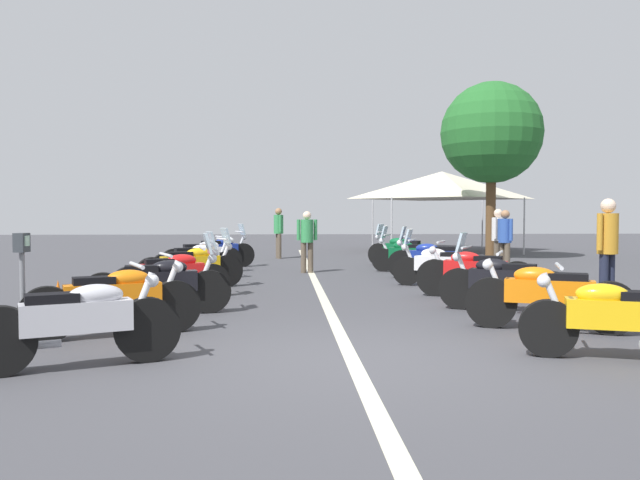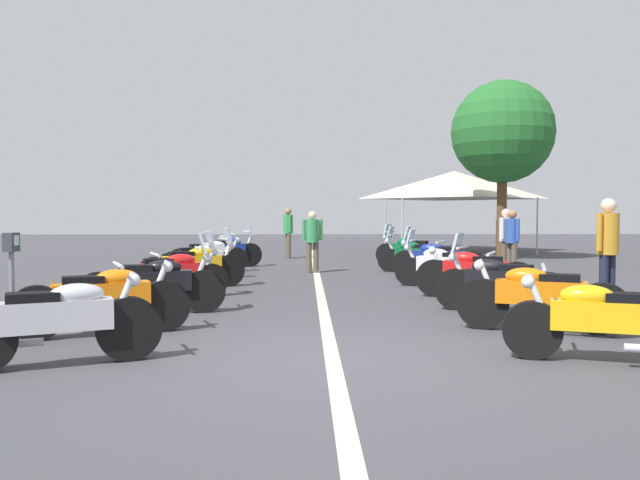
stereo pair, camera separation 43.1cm
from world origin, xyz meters
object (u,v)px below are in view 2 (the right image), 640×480
Objects in this scene: bystander_4 at (312,237)px; event_tent at (454,185)px; bystander_1 at (288,229)px; motorcycle_right_row_4 at (443,265)px; motorcycle_right_row_5 at (438,259)px; motorcycle_left_row_5 at (200,260)px; motorcycle_right_row_6 at (415,255)px; motorcycle_left_row_1 at (104,298)px; motorcycle_left_row_3 at (173,273)px; roadside_tree_0 at (503,133)px; bystander_0 at (512,237)px; bystander_2 at (608,244)px; motorcycle_right_row_3 at (474,272)px; motorcycle_left_row_6 at (209,255)px; traffic_cone_0 at (52,302)px; motorcycle_left_row_7 at (227,250)px; motorcycle_left_row_2 at (154,283)px; motorcycle_right_row_0 at (604,320)px; motorcycle_left_row_4 at (194,265)px; parking_meter at (12,266)px; traffic_cone_1 at (578,298)px; motorcycle_right_row_7 at (410,250)px; bystander_3 at (506,235)px; motorcycle_right_row_1 at (539,296)px; motorcycle_left_row_0 at (60,320)px.

bystander_4 is 10.87m from event_tent.
event_tent reaches higher than bystander_1.
motorcycle_right_row_5 reaches higher than motorcycle_right_row_4.
motorcycle_left_row_5 is 5.44m from motorcycle_right_row_6.
motorcycle_left_row_5 is at bearing 66.89° from motorcycle_left_row_1.
roadside_tree_0 is (9.18, -8.75, 3.67)m from motorcycle_left_row_3.
bystander_0 reaches higher than motorcycle_right_row_5.
bystander_2 is (-11.57, -5.34, 0.04)m from bystander_1.
motorcycle_right_row_6 is at bearing 142.65° from bystander_0.
motorcycle_right_row_3 is at bearing 20.82° from bystander_4.
motorcycle_left_row_6 is at bearing 154.13° from bystander_0.
bystander_0 is (6.66, -8.54, 0.64)m from traffic_cone_0.
bystander_0 is 4.94m from bystander_4.
motorcycle_left_row_7 is at bearing 107.16° from roadside_tree_0.
motorcycle_left_row_2 is at bearing 58.39° from motorcycle_right_row_4.
bystander_2 is (-6.47, -7.24, 0.58)m from motorcycle_left_row_6.
bystander_0 is at bearing -83.36° from motorcycle_right_row_0.
motorcycle_right_row_0 is (-6.61, -5.27, -0.03)m from motorcycle_left_row_4.
motorcycle_left_row_2 is 1.09× the size of motorcycle_left_row_7.
motorcycle_right_row_3 is 1.54× the size of parking_meter.
traffic_cone_1 is at bearing -87.40° from traffic_cone_0.
motorcycle_left_row_4 is at bearing 131.50° from roadside_tree_0.
motorcycle_left_row_1 is 11.53m from motorcycle_right_row_7.
motorcycle_left_row_5 is at bearing 87.38° from parking_meter.
traffic_cone_0 is at bearing 97.61° from parking_meter.
parking_meter reaches higher than motorcycle_right_row_6.
bystander_3 is at bearing -59.14° from bystander_1.
motorcycle_right_row_1 is 7.78m from bystander_0.
event_tent is (15.70, -8.21, 2.18)m from motorcycle_left_row_2.
motorcycle_left_row_6 is at bearing 37.96° from bystander_3.
motorcycle_left_row_1 is at bearing 69.72° from motorcycle_right_row_5.
motorcycle_left_row_2 is 5.48m from motorcycle_right_row_1.
bystander_3 is (4.98, -2.13, 0.48)m from motorcycle_right_row_3.
bystander_0 reaches higher than traffic_cone_0.
motorcycle_right_row_1 is 13.54m from roadside_tree_0.
motorcycle_right_row_4 is 3.23m from motorcycle_right_row_6.
motorcycle_left_row_3 is 1.54m from motorcycle_left_row_4.
motorcycle_right_row_3 is (4.91, 0.01, 0.02)m from motorcycle_right_row_0.
motorcycle_right_row_4 is 3.68m from bystander_2.
motorcycle_right_row_1 reaches higher than motorcycle_left_row_6.
motorcycle_left_row_2 reaches higher than motorcycle_left_row_0.
motorcycle_left_row_2 reaches higher than motorcycle_right_row_6.
motorcycle_right_row_1 is 1.03× the size of motorcycle_right_row_7.
bystander_3 reaches higher than traffic_cone_0.
bystander_3 is (-1.72, -7.34, 0.48)m from motorcycle_left_row_7.
bystander_4 is (3.24, 2.64, 0.46)m from motorcycle_right_row_4.
motorcycle_right_row_1 is 1.22× the size of bystander_3.
motorcycle_left_row_5 is 0.90× the size of motorcycle_right_row_5.
motorcycle_left_row_5 is at bearing 40.12° from motorcycle_right_row_6.
motorcycle_right_row_3 reaches higher than motorcycle_left_row_0.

